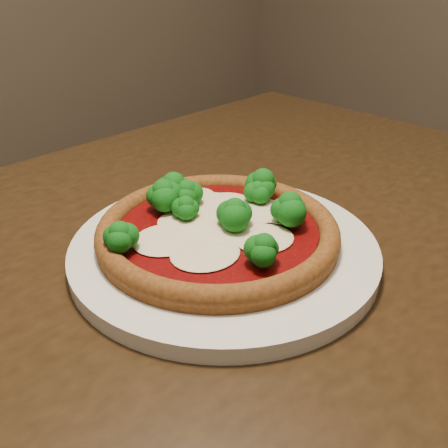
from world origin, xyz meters
TOP-DOWN VIEW (x-y plane):
  - dining_table at (0.04, -0.04)m, footprint 1.38×0.97m
  - plate at (0.09, -0.05)m, footprint 0.34×0.34m
  - pizza at (0.09, -0.04)m, footprint 0.27×0.27m

SIDE VIEW (x-z plane):
  - dining_table at x=0.04m, z-range 0.28..1.03m
  - plate at x=0.09m, z-range 0.75..0.77m
  - pizza at x=0.09m, z-range 0.75..0.81m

